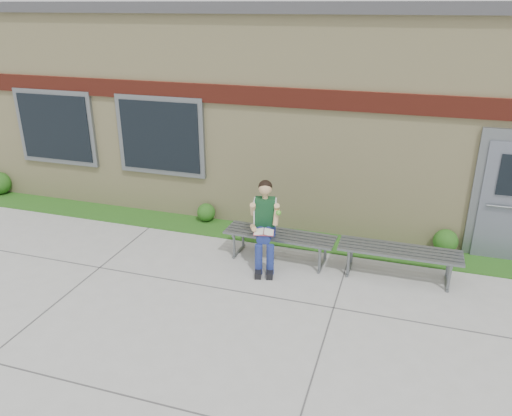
% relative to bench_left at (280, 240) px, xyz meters
% --- Properties ---
extents(ground, '(80.00, 80.00, 0.00)m').
position_rel_bench_left_xyz_m(ground, '(0.16, -1.72, -0.38)').
color(ground, '#9E9E99').
rests_on(ground, ground).
extents(grass_strip, '(16.00, 0.80, 0.02)m').
position_rel_bench_left_xyz_m(grass_strip, '(0.16, 0.88, -0.37)').
color(grass_strip, '#274C14').
rests_on(grass_strip, ground).
extents(school_building, '(16.20, 6.22, 4.20)m').
position_rel_bench_left_xyz_m(school_building, '(0.16, 4.27, 1.72)').
color(school_building, beige).
rests_on(school_building, ground).
extents(bench_left, '(1.93, 0.61, 0.50)m').
position_rel_bench_left_xyz_m(bench_left, '(0.00, 0.00, 0.00)').
color(bench_left, slate).
rests_on(bench_left, ground).
extents(bench_right, '(1.94, 0.54, 0.50)m').
position_rel_bench_left_xyz_m(bench_right, '(2.00, 0.00, 0.01)').
color(bench_right, slate).
rests_on(bench_right, ground).
extents(girl, '(0.58, 0.91, 1.47)m').
position_rel_bench_left_xyz_m(girl, '(-0.20, -0.22, 0.38)').
color(girl, navy).
rests_on(girl, ground).
extents(shrub_west, '(0.52, 0.52, 0.52)m').
position_rel_bench_left_xyz_m(shrub_west, '(-7.08, 1.13, -0.11)').
color(shrub_west, '#274C14').
rests_on(shrub_west, grass_strip).
extents(shrub_mid, '(0.37, 0.37, 0.37)m').
position_rel_bench_left_xyz_m(shrub_mid, '(-1.86, 1.13, -0.18)').
color(shrub_mid, '#274C14').
rests_on(shrub_mid, grass_strip).
extents(shrub_east, '(0.43, 0.43, 0.43)m').
position_rel_bench_left_xyz_m(shrub_east, '(2.77, 1.13, -0.15)').
color(shrub_east, '#274C14').
rests_on(shrub_east, grass_strip).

